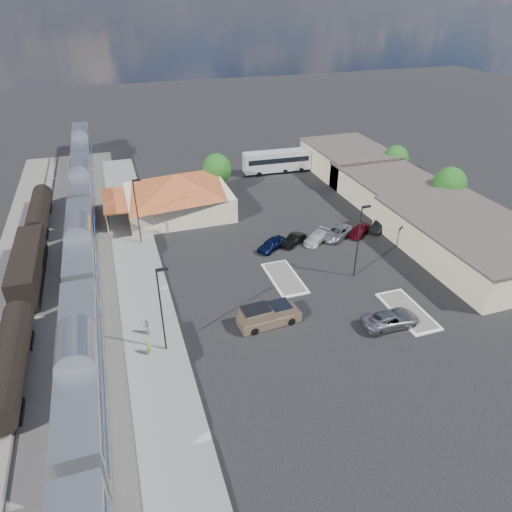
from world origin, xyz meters
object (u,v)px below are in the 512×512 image
object	(u,v)px
pickup_truck	(269,315)
station_depot	(177,194)
coach_bus	(277,160)
suv	(390,319)

from	to	relation	value
pickup_truck	station_depot	bearing A→B (deg)	3.59
station_depot	pickup_truck	xyz separation A→B (m)	(4.03, -29.25, -2.10)
station_depot	coach_bus	size ratio (longest dim) A/B	1.47
station_depot	pickup_truck	size ratio (longest dim) A/B	2.85
suv	coach_bus	world-z (taller)	coach_bus
station_depot	coach_bus	world-z (taller)	station_depot
station_depot	pickup_truck	distance (m)	29.60
pickup_truck	suv	xyz separation A→B (m)	(11.43, -4.12, -0.22)
suv	coach_bus	bearing A→B (deg)	-6.29
station_depot	pickup_truck	bearing A→B (deg)	-82.15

